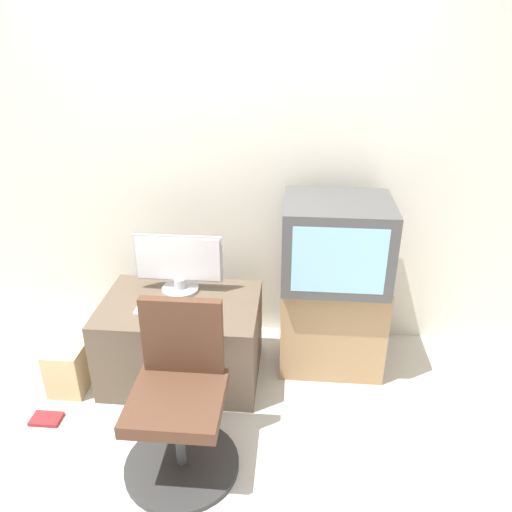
{
  "coord_description": "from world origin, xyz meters",
  "views": [
    {
      "loc": [
        0.46,
        -1.84,
        2.13
      ],
      "look_at": [
        0.23,
        0.91,
        0.79
      ],
      "focal_mm": 35.0,
      "sensor_mm": 36.0,
      "label": 1
    }
  ],
  "objects_px": {
    "cardboard_box_lower": "(68,369)",
    "keyboard": "(167,310)",
    "mouse": "(205,310)",
    "office_chair": "(180,406)",
    "book": "(46,419)",
    "crt_tv": "(336,242)",
    "main_monitor": "(179,264)"
  },
  "relations": [
    {
      "from": "cardboard_box_lower",
      "to": "keyboard",
      "type": "bearing_deg",
      "value": 10.26
    },
    {
      "from": "mouse",
      "to": "office_chair",
      "type": "bearing_deg",
      "value": -92.85
    },
    {
      "from": "keyboard",
      "to": "mouse",
      "type": "height_order",
      "value": "mouse"
    },
    {
      "from": "keyboard",
      "to": "cardboard_box_lower",
      "type": "xyz_separation_m",
      "value": [
        -0.62,
        -0.11,
        -0.39
      ]
    },
    {
      "from": "keyboard",
      "to": "cardboard_box_lower",
      "type": "relative_size",
      "value": 1.2
    },
    {
      "from": "mouse",
      "to": "book",
      "type": "relative_size",
      "value": 0.36
    },
    {
      "from": "crt_tv",
      "to": "office_chair",
      "type": "distance_m",
      "value": 1.3
    },
    {
      "from": "keyboard",
      "to": "mouse",
      "type": "xyz_separation_m",
      "value": [
        0.23,
        0.0,
        0.01
      ]
    },
    {
      "from": "mouse",
      "to": "office_chair",
      "type": "xyz_separation_m",
      "value": [
        -0.03,
        -0.6,
        -0.19
      ]
    },
    {
      "from": "keyboard",
      "to": "office_chair",
      "type": "bearing_deg",
      "value": -71.29
    },
    {
      "from": "book",
      "to": "crt_tv",
      "type": "bearing_deg",
      "value": 22.36
    },
    {
      "from": "crt_tv",
      "to": "cardboard_box_lower",
      "type": "bearing_deg",
      "value": -166.22
    },
    {
      "from": "main_monitor",
      "to": "office_chair",
      "type": "xyz_separation_m",
      "value": [
        0.18,
        -0.85,
        -0.36
      ]
    },
    {
      "from": "book",
      "to": "cardboard_box_lower",
      "type": "bearing_deg",
      "value": 83.66
    },
    {
      "from": "main_monitor",
      "to": "cardboard_box_lower",
      "type": "bearing_deg",
      "value": -150.86
    },
    {
      "from": "crt_tv",
      "to": "book",
      "type": "height_order",
      "value": "crt_tv"
    },
    {
      "from": "crt_tv",
      "to": "office_chair",
      "type": "relative_size",
      "value": 0.71
    },
    {
      "from": "main_monitor",
      "to": "crt_tv",
      "type": "distance_m",
      "value": 0.98
    },
    {
      "from": "main_monitor",
      "to": "keyboard",
      "type": "xyz_separation_m",
      "value": [
        -0.03,
        -0.25,
        -0.18
      ]
    },
    {
      "from": "keyboard",
      "to": "mouse",
      "type": "bearing_deg",
      "value": 0.28
    },
    {
      "from": "mouse",
      "to": "crt_tv",
      "type": "xyz_separation_m",
      "value": [
        0.76,
        0.28,
        0.34
      ]
    },
    {
      "from": "cardboard_box_lower",
      "to": "book",
      "type": "relative_size",
      "value": 1.77
    },
    {
      "from": "main_monitor",
      "to": "book",
      "type": "relative_size",
      "value": 3.2
    },
    {
      "from": "main_monitor",
      "to": "cardboard_box_lower",
      "type": "xyz_separation_m",
      "value": [
        -0.65,
        -0.36,
        -0.57
      ]
    },
    {
      "from": "mouse",
      "to": "office_chair",
      "type": "relative_size",
      "value": 0.07
    },
    {
      "from": "keyboard",
      "to": "cardboard_box_lower",
      "type": "bearing_deg",
      "value": -169.74
    },
    {
      "from": "main_monitor",
      "to": "book",
      "type": "height_order",
      "value": "main_monitor"
    },
    {
      "from": "main_monitor",
      "to": "book",
      "type": "bearing_deg",
      "value": -136.65
    },
    {
      "from": "crt_tv",
      "to": "book",
      "type": "relative_size",
      "value": 3.68
    },
    {
      "from": "main_monitor",
      "to": "book",
      "type": "distance_m",
      "value": 1.18
    },
    {
      "from": "main_monitor",
      "to": "book",
      "type": "xyz_separation_m",
      "value": [
        -0.68,
        -0.65,
        -0.71
      ]
    },
    {
      "from": "main_monitor",
      "to": "cardboard_box_lower",
      "type": "relative_size",
      "value": 1.81
    }
  ]
}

